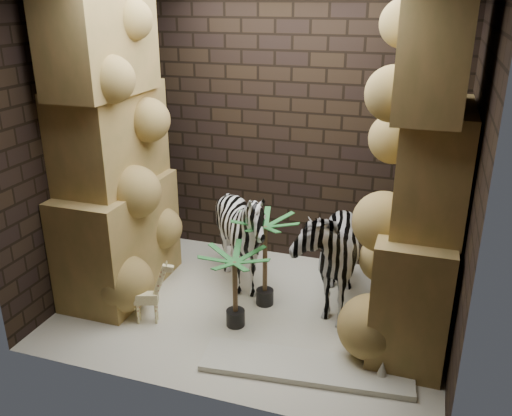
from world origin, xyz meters
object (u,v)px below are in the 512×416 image
(zebra_left, at_px, (242,241))
(giraffe_toy, at_px, (146,292))
(zebra_right, at_px, (328,241))
(palm_front, at_px, (265,261))
(surfboard, at_px, (306,367))
(palm_back, at_px, (235,289))

(zebra_left, bearing_deg, giraffe_toy, -118.86)
(zebra_right, bearing_deg, giraffe_toy, -158.44)
(zebra_right, relative_size, palm_front, 1.44)
(zebra_left, bearing_deg, palm_front, -28.87)
(zebra_right, relative_size, surfboard, 0.78)
(palm_back, bearing_deg, giraffe_toy, -165.31)
(palm_back, xyz_separation_m, surfboard, (0.76, -0.42, -0.34))
(zebra_left, relative_size, giraffe_toy, 1.85)
(zebra_right, height_order, palm_front, zebra_right)
(zebra_left, xyz_separation_m, surfboard, (0.92, -1.07, -0.50))
(zebra_left, xyz_separation_m, giraffe_toy, (-0.61, -0.86, -0.21))
(palm_front, bearing_deg, palm_back, -108.24)
(zebra_right, distance_m, zebra_left, 0.87)
(giraffe_toy, bearing_deg, palm_front, 14.67)
(zebra_right, xyz_separation_m, palm_back, (-0.69, -0.64, -0.29))
(surfboard, bearing_deg, palm_back, 145.12)
(zebra_left, xyz_separation_m, palm_back, (0.17, -0.65, -0.16))
(surfboard, bearing_deg, zebra_left, 124.78)
(palm_back, bearing_deg, zebra_right, 42.97)
(surfboard, bearing_deg, zebra_right, 87.52)
(zebra_left, height_order, surfboard, zebra_left)
(giraffe_toy, bearing_deg, zebra_right, 10.09)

